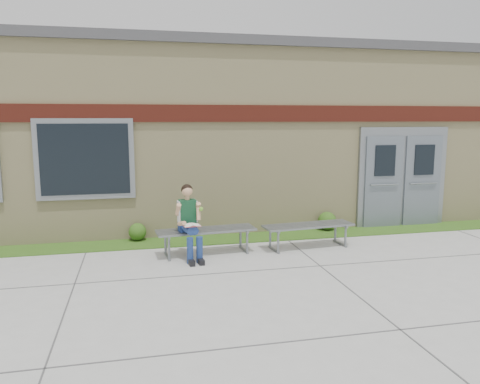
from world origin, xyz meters
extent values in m
plane|color=#9E9E99|center=(0.00, 0.00, 0.00)|extent=(80.00, 80.00, 0.00)
cube|color=#295215|center=(0.00, 2.60, 0.01)|extent=(16.00, 0.80, 0.02)
cube|color=beige|center=(0.00, 6.00, 2.00)|extent=(16.00, 6.00, 4.00)
cube|color=#3F3F42|center=(0.00, 6.00, 4.10)|extent=(16.20, 6.20, 0.20)
cube|color=maroon|center=(0.00, 2.97, 2.60)|extent=(16.00, 0.06, 0.35)
cube|color=slate|center=(-3.00, 2.96, 1.70)|extent=(1.90, 0.08, 1.60)
cube|color=black|center=(-3.00, 2.92, 1.70)|extent=(1.70, 0.04, 1.40)
cube|color=slate|center=(4.00, 2.96, 1.15)|extent=(2.20, 0.08, 2.30)
cube|color=slate|center=(3.50, 2.91, 1.05)|extent=(0.92, 0.06, 2.10)
cube|color=slate|center=(4.50, 2.91, 1.05)|extent=(0.92, 0.06, 2.10)
cube|color=slate|center=(-0.79, 1.64, 0.46)|extent=(1.86, 0.67, 0.04)
cube|color=slate|center=(-1.52, 1.64, 0.21)|extent=(0.09, 0.51, 0.42)
cube|color=slate|center=(-0.06, 1.64, 0.21)|extent=(0.09, 0.51, 0.42)
cube|color=slate|center=(1.21, 1.64, 0.45)|extent=(1.82, 0.66, 0.03)
cube|color=slate|center=(0.49, 1.64, 0.20)|extent=(0.09, 0.50, 0.41)
cube|color=slate|center=(1.92, 1.64, 0.20)|extent=(0.09, 0.50, 0.41)
cube|color=navy|center=(-1.15, 1.59, 0.55)|extent=(0.34, 0.26, 0.15)
cube|color=#103C1F|center=(-1.14, 1.57, 0.84)|extent=(0.32, 0.22, 0.43)
sphere|color=tan|center=(-1.14, 1.56, 1.21)|extent=(0.22, 0.22, 0.20)
sphere|color=black|center=(-1.14, 1.58, 1.23)|extent=(0.23, 0.23, 0.21)
cylinder|color=navy|center=(-1.20, 1.34, 0.57)|extent=(0.18, 0.41, 0.14)
cylinder|color=navy|center=(-1.03, 1.35, 0.57)|extent=(0.18, 0.41, 0.14)
cylinder|color=navy|center=(-1.16, 1.11, 0.23)|extent=(0.11, 0.11, 0.47)
cylinder|color=navy|center=(-0.99, 1.13, 0.23)|extent=(0.11, 0.11, 0.47)
cube|color=black|center=(-1.15, 1.05, 0.05)|extent=(0.12, 0.25, 0.09)
cube|color=black|center=(-0.98, 1.07, 0.05)|extent=(0.12, 0.25, 0.09)
cylinder|color=tan|center=(-1.31, 1.49, 0.90)|extent=(0.11, 0.22, 0.25)
cylinder|color=tan|center=(-0.96, 1.53, 0.90)|extent=(0.11, 0.22, 0.25)
cube|color=white|center=(-1.11, 1.23, 0.66)|extent=(0.31, 0.24, 0.01)
cube|color=#B8454B|center=(-1.11, 1.23, 0.65)|extent=(0.31, 0.25, 0.01)
sphere|color=#6DB530|center=(-0.92, 1.41, 0.90)|extent=(0.08, 0.08, 0.08)
sphere|color=#295215|center=(-2.04, 2.85, 0.20)|extent=(0.36, 0.36, 0.36)
sphere|color=#295215|center=(2.12, 2.85, 0.22)|extent=(0.41, 0.41, 0.41)
camera|label=1|loc=(-2.03, -6.72, 2.51)|focal=35.00mm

